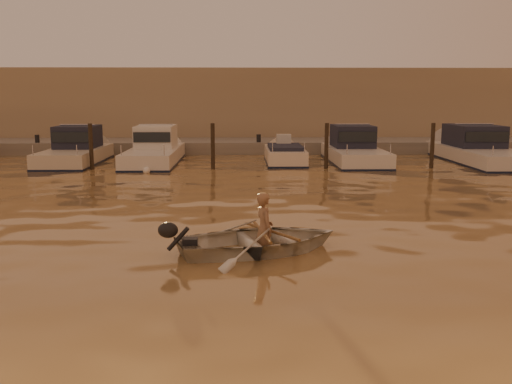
{
  "coord_description": "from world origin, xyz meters",
  "views": [
    {
      "loc": [
        1.05,
        -11.15,
        3.28
      ],
      "look_at": [
        1.43,
        3.43,
        0.75
      ],
      "focal_mm": 40.0,
      "sensor_mm": 36.0,
      "label": 1
    }
  ],
  "objects_px": {
    "moored_boat_2": "(154,150)",
    "moored_boat_4": "(355,149)",
    "person": "(264,229)",
    "waterfront_building": "(225,107)",
    "moored_boat_1": "(75,150)",
    "moored_boat_3": "(285,158)",
    "moored_boat_5": "(480,149)",
    "dinghy": "(260,240)"
  },
  "relations": [
    {
      "from": "moored_boat_5",
      "to": "waterfront_building",
      "type": "distance_m",
      "value": 16.79
    },
    {
      "from": "moored_boat_2",
      "to": "moored_boat_5",
      "type": "bearing_deg",
      "value": 0.0
    },
    {
      "from": "moored_boat_2",
      "to": "waterfront_building",
      "type": "bearing_deg",
      "value": 74.3
    },
    {
      "from": "dinghy",
      "to": "moored_boat_1",
      "type": "bearing_deg",
      "value": 10.81
    },
    {
      "from": "moored_boat_2",
      "to": "moored_boat_4",
      "type": "xyz_separation_m",
      "value": [
        9.58,
        0.0,
        0.0
      ]
    },
    {
      "from": "dinghy",
      "to": "moored_boat_3",
      "type": "relative_size",
      "value": 0.66
    },
    {
      "from": "moored_boat_3",
      "to": "moored_boat_5",
      "type": "bearing_deg",
      "value": 0.0
    },
    {
      "from": "moored_boat_4",
      "to": "moored_boat_2",
      "type": "bearing_deg",
      "value": 180.0
    },
    {
      "from": "person",
      "to": "moored_boat_3",
      "type": "distance_m",
      "value": 15.62
    },
    {
      "from": "moored_boat_4",
      "to": "waterfront_building",
      "type": "distance_m",
      "value": 12.89
    },
    {
      "from": "person",
      "to": "waterfront_building",
      "type": "height_order",
      "value": "waterfront_building"
    },
    {
      "from": "dinghy",
      "to": "person",
      "type": "xyz_separation_m",
      "value": [
        0.1,
        0.03,
        0.24
      ]
    },
    {
      "from": "person",
      "to": "moored_boat_2",
      "type": "bearing_deg",
      "value": -0.64
    },
    {
      "from": "moored_boat_3",
      "to": "person",
      "type": "bearing_deg",
      "value": -95.93
    },
    {
      "from": "dinghy",
      "to": "person",
      "type": "relative_size",
      "value": 2.22
    },
    {
      "from": "moored_boat_3",
      "to": "waterfront_building",
      "type": "relative_size",
      "value": 0.11
    },
    {
      "from": "dinghy",
      "to": "moored_boat_1",
      "type": "distance_m",
      "value": 17.63
    },
    {
      "from": "moored_boat_1",
      "to": "person",
      "type": "bearing_deg",
      "value": -61.69
    },
    {
      "from": "dinghy",
      "to": "moored_boat_5",
      "type": "xyz_separation_m",
      "value": [
        11.13,
        15.57,
        0.39
      ]
    },
    {
      "from": "dinghy",
      "to": "moored_boat_4",
      "type": "xyz_separation_m",
      "value": [
        5.06,
        15.57,
        0.39
      ]
    },
    {
      "from": "moored_boat_5",
      "to": "person",
      "type": "bearing_deg",
      "value": -125.38
    },
    {
      "from": "moored_boat_1",
      "to": "moored_boat_5",
      "type": "relative_size",
      "value": 0.77
    },
    {
      "from": "moored_boat_2",
      "to": "waterfront_building",
      "type": "xyz_separation_m",
      "value": [
        3.09,
        11.0,
        1.77
      ]
    },
    {
      "from": "moored_boat_1",
      "to": "moored_boat_3",
      "type": "xyz_separation_m",
      "value": [
        9.98,
        0.0,
        -0.4
      ]
    },
    {
      "from": "moored_boat_2",
      "to": "moored_boat_4",
      "type": "relative_size",
      "value": 1.05
    },
    {
      "from": "person",
      "to": "moored_boat_4",
      "type": "distance_m",
      "value": 16.31
    },
    {
      "from": "person",
      "to": "waterfront_building",
      "type": "bearing_deg",
      "value": -13.89
    },
    {
      "from": "moored_boat_2",
      "to": "moored_boat_5",
      "type": "relative_size",
      "value": 0.85
    },
    {
      "from": "moored_boat_3",
      "to": "moored_boat_4",
      "type": "bearing_deg",
      "value": 0.0
    },
    {
      "from": "dinghy",
      "to": "moored_boat_2",
      "type": "xyz_separation_m",
      "value": [
        -4.52,
        15.57,
        0.39
      ]
    },
    {
      "from": "person",
      "to": "moored_boat_4",
      "type": "xyz_separation_m",
      "value": [
        4.97,
        15.54,
        0.15
      ]
    },
    {
      "from": "moored_boat_5",
      "to": "waterfront_building",
      "type": "xyz_separation_m",
      "value": [
        -12.56,
        11.0,
        1.77
      ]
    },
    {
      "from": "moored_boat_4",
      "to": "moored_boat_1",
      "type": "bearing_deg",
      "value": 180.0
    },
    {
      "from": "person",
      "to": "moored_boat_3",
      "type": "height_order",
      "value": "person"
    },
    {
      "from": "dinghy",
      "to": "moored_boat_1",
      "type": "relative_size",
      "value": 0.5
    },
    {
      "from": "dinghy",
      "to": "moored_boat_5",
      "type": "distance_m",
      "value": 19.14
    },
    {
      "from": "person",
      "to": "dinghy",
      "type": "bearing_deg",
      "value": 90.0
    },
    {
      "from": "moored_boat_2",
      "to": "moored_boat_4",
      "type": "bearing_deg",
      "value": 0.0
    },
    {
      "from": "dinghy",
      "to": "waterfront_building",
      "type": "height_order",
      "value": "waterfront_building"
    },
    {
      "from": "moored_boat_1",
      "to": "moored_boat_3",
      "type": "distance_m",
      "value": 9.99
    },
    {
      "from": "person",
      "to": "moored_boat_1",
      "type": "distance_m",
      "value": 17.65
    },
    {
      "from": "moored_boat_2",
      "to": "moored_boat_4",
      "type": "distance_m",
      "value": 9.58
    }
  ]
}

